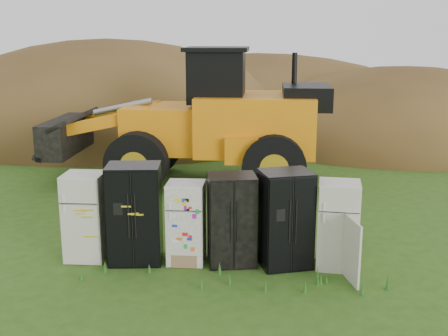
% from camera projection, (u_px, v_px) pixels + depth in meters
% --- Properties ---
extents(ground, '(120.00, 120.00, 0.00)m').
position_uv_depth(ground, '(214.00, 262.00, 11.04)').
color(ground, '#2D5115').
rests_on(ground, ground).
extents(fridge_leftmost, '(0.77, 0.74, 1.74)m').
position_uv_depth(fridge_leftmost, '(86.00, 216.00, 11.06)').
color(fridge_leftmost, beige).
rests_on(fridge_leftmost, ground).
extents(fridge_black_side, '(1.10, 0.92, 1.94)m').
position_uv_depth(fridge_black_side, '(135.00, 214.00, 10.90)').
color(fridge_black_side, black).
rests_on(fridge_black_side, ground).
extents(fridge_sticker, '(0.72, 0.66, 1.61)m').
position_uv_depth(fridge_sticker, '(186.00, 223.00, 10.89)').
color(fridge_sticker, white).
rests_on(fridge_sticker, ground).
extents(fridge_dark_mid, '(1.03, 0.89, 1.77)m').
position_uv_depth(fridge_dark_mid, '(232.00, 220.00, 10.81)').
color(fridge_dark_mid, black).
rests_on(fridge_dark_mid, ground).
extents(fridge_black_right, '(1.13, 1.03, 1.87)m').
position_uv_depth(fridge_black_right, '(285.00, 219.00, 10.70)').
color(fridge_black_right, black).
rests_on(fridge_black_right, ground).
extents(fridge_open_door, '(0.83, 0.77, 1.68)m').
position_uv_depth(fridge_open_door, '(338.00, 225.00, 10.64)').
color(fridge_open_door, beige).
rests_on(fridge_open_door, ground).
extents(wheel_loader, '(8.27, 3.40, 3.99)m').
position_uv_depth(wheel_loader, '(183.00, 116.00, 16.44)').
color(wheel_loader, orange).
rests_on(wheel_loader, ground).
extents(dirt_mound_right, '(12.89, 9.45, 6.23)m').
position_uv_depth(dirt_mound_right, '(401.00, 144.00, 22.70)').
color(dirt_mound_right, '#4C3218').
rests_on(dirt_mound_right, ground).
extents(dirt_mound_left, '(16.53, 12.40, 8.29)m').
position_uv_depth(dirt_mound_left, '(110.00, 135.00, 24.76)').
color(dirt_mound_left, '#4C3218').
rests_on(dirt_mound_left, ground).
extents(dirt_mound_back, '(18.35, 12.23, 6.87)m').
position_uv_depth(dirt_mound_back, '(256.00, 124.00, 27.67)').
color(dirt_mound_back, '#4C3218').
rests_on(dirt_mound_back, ground).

